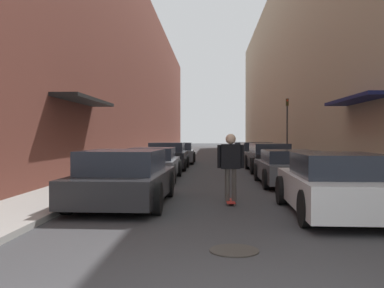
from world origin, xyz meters
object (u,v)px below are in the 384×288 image
(parked_car_left_0, at_px, (124,178))
(parked_car_right_3, at_px, (256,153))
(skateboarder, at_px, (231,161))
(manhole_cover, at_px, (234,250))
(parked_car_left_3, at_px, (177,153))
(parked_car_right_1, at_px, (288,168))
(parked_car_left_2, at_px, (168,156))
(parked_car_right_4, at_px, (246,151))
(parked_car_left_1, at_px, (153,164))
(traffic_light, at_px, (287,123))
(parked_car_right_0, at_px, (335,185))
(parked_car_right_2, at_px, (269,158))

(parked_car_left_0, xyz_separation_m, parked_car_right_3, (4.71, 15.76, -0.00))
(skateboarder, height_order, manhole_cover, skateboarder)
(parked_car_left_3, bearing_deg, parked_car_right_1, -68.10)
(parked_car_left_2, xyz_separation_m, manhole_cover, (2.45, -14.87, -0.63))
(parked_car_right_3, bearing_deg, parked_car_right_4, 91.57)
(parked_car_left_0, bearing_deg, parked_car_left_3, 89.94)
(parked_car_left_1, distance_m, parked_car_left_3, 9.94)
(traffic_light, bearing_deg, parked_car_right_0, -96.98)
(parked_car_left_0, xyz_separation_m, parked_car_left_2, (-0.09, 10.94, 0.01))
(parked_car_left_0, height_order, parked_car_left_3, parked_car_left_0)
(parked_car_left_0, distance_m, parked_car_right_1, 6.33)
(parked_car_right_0, bearing_deg, parked_car_left_3, 105.20)
(parked_car_left_3, xyz_separation_m, parked_car_right_2, (4.65, -6.08, 0.03))
(parked_car_left_3, distance_m, manhole_cover, 19.84)
(parked_car_right_2, bearing_deg, manhole_cover, -99.58)
(parked_car_left_2, relative_size, skateboarder, 2.48)
(manhole_cover, bearing_deg, parked_car_right_0, 52.20)
(parked_car_left_3, bearing_deg, parked_car_left_0, -90.06)
(parked_car_right_1, distance_m, parked_car_right_4, 16.70)
(parked_car_left_1, distance_m, manhole_cover, 10.08)
(parked_car_right_3, distance_m, manhole_cover, 19.84)
(parked_car_left_2, bearing_deg, parked_car_right_1, -54.57)
(parked_car_left_0, relative_size, parked_car_left_3, 1.04)
(parked_car_right_4, bearing_deg, parked_car_right_3, -88.43)
(parked_car_right_3, xyz_separation_m, manhole_cover, (-2.34, -19.70, -0.61))
(skateboarder, height_order, traffic_light, traffic_light)
(parked_car_left_1, xyz_separation_m, parked_car_right_3, (4.81, 9.94, 0.03))
(parked_car_left_3, relative_size, parked_car_right_4, 0.89)
(parked_car_left_1, bearing_deg, skateboarder, -64.71)
(parked_car_left_3, bearing_deg, traffic_light, 11.35)
(skateboarder, relative_size, traffic_light, 0.43)
(parked_car_right_4, bearing_deg, parked_car_left_1, -107.00)
(parked_car_left_2, relative_size, parked_car_right_3, 0.90)
(parked_car_right_2, relative_size, traffic_light, 1.20)
(parked_car_right_3, height_order, skateboarder, skateboarder)
(parked_car_right_0, bearing_deg, parked_car_left_1, 124.22)
(parked_car_left_0, bearing_deg, parked_car_right_4, 77.78)
(parked_car_left_1, height_order, parked_car_left_3, parked_car_left_3)
(parked_car_right_1, height_order, parked_car_right_4, parked_car_right_4)
(parked_car_right_4, distance_m, manhole_cover, 25.10)
(skateboarder, xyz_separation_m, manhole_cover, (-0.14, -4.23, -1.02))
(parked_car_left_2, xyz_separation_m, parked_car_right_3, (4.79, 4.82, -0.02))
(parked_car_right_0, relative_size, parked_car_right_1, 1.03)
(parked_car_right_2, bearing_deg, parked_car_right_0, -90.42)
(parked_car_left_0, distance_m, parked_car_left_3, 15.75)
(parked_car_left_2, relative_size, traffic_light, 1.08)
(parked_car_left_3, relative_size, traffic_light, 1.07)
(parked_car_right_1, distance_m, manhole_cover, 8.61)
(parked_car_left_3, distance_m, parked_car_right_2, 7.65)
(parked_car_left_3, distance_m, parked_car_right_4, 6.99)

